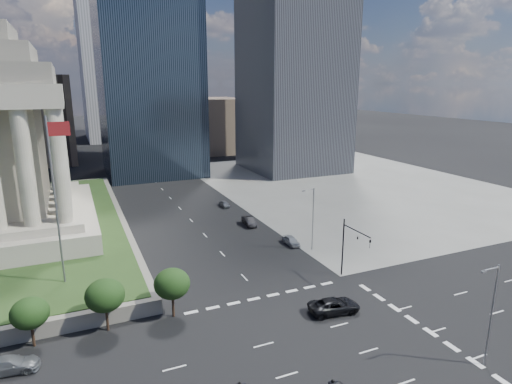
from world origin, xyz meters
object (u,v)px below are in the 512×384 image
parked_sedan_near (291,240)px  parked_sedan_far (225,204)px  pickup_truck (334,306)px  suv_grey (10,365)px  traffic_signal_ne (351,243)px  flagpole (56,192)px  street_lamp_north (312,215)px  parked_sedan_mid (249,221)px  street_lamp_south (491,310)px

parked_sedan_near → parked_sedan_far: size_ratio=1.14×
parked_sedan_far → pickup_truck: bearing=-95.2°
suv_grey → parked_sedan_far: bearing=-32.1°
parked_sedan_far → traffic_signal_ne: bearing=-86.4°
flagpole → suv_grey: size_ratio=3.94×
suv_grey → pickup_truck: bearing=-87.4°
suv_grey → traffic_signal_ne: bearing=-77.5°
suv_grey → parked_sedan_near: (38.22, 17.77, -0.04)m
flagpole → parked_sedan_near: bearing=7.2°
parked_sedan_far → parked_sedan_near: bearing=-85.7°
traffic_signal_ne → parked_sedan_far: (-3.50, 39.53, -4.64)m
street_lamp_north → suv_grey: street_lamp_north is taller
flagpole → parked_sedan_far: bearing=43.5°
street_lamp_north → parked_sedan_far: bearing=98.7°
parked_sedan_far → street_lamp_north: bearing=-82.7°
pickup_truck → parked_sedan_mid: (3.02, 32.34, -0.06)m
pickup_truck → parked_sedan_near: bearing=-7.0°
street_lamp_north → pickup_truck: 19.58m
flagpole → parked_sedan_mid: (30.83, 15.85, -12.35)m
parked_sedan_mid → parked_sedan_near: bearing=-72.6°
flagpole → parked_sedan_far: flagpole is taller
street_lamp_south → parked_sedan_near: 34.62m
parked_sedan_near → parked_sedan_far: (-2.50, 25.01, -0.09)m
flagpole → suv_grey: flagpole is taller
traffic_signal_ne → parked_sedan_mid: 26.76m
traffic_signal_ne → pickup_truck: 10.02m
flagpole → street_lamp_north: size_ratio=2.00×
street_lamp_north → parked_sedan_near: (-1.83, 3.21, -4.96)m
parked_sedan_mid → pickup_truck: bearing=-90.1°
traffic_signal_ne → street_lamp_south: 19.72m
flagpole → parked_sedan_mid: 36.80m
parked_sedan_far → suv_grey: bearing=-131.3°
parked_sedan_mid → parked_sedan_far: 13.37m
street_lamp_south → suv_grey: street_lamp_south is taller
street_lamp_south → parked_sedan_mid: (-4.33, 45.85, -4.89)m
pickup_truck → street_lamp_south: bearing=-143.5°
suv_grey → parked_sedan_far: 55.73m
parked_sedan_near → suv_grey: bearing=-154.2°
suv_grey → parked_sedan_mid: size_ratio=1.09×
street_lamp_south → pickup_truck: (-7.35, 13.50, -4.84)m
street_lamp_north → pickup_truck: size_ratio=1.68×
traffic_signal_ne → street_lamp_south: street_lamp_south is taller
flagpole → traffic_signal_ne: (34.33, -10.30, -7.86)m
flagpole → parked_sedan_far: 44.28m
traffic_signal_ne → parked_sedan_mid: bearing=97.6°
street_lamp_north → parked_sedan_mid: 16.22m
street_lamp_north → street_lamp_south: bearing=-90.0°
traffic_signal_ne → parked_sedan_far: 39.95m
suv_grey → parked_sedan_near: size_ratio=1.24×
parked_sedan_near → parked_sedan_far: parked_sedan_near is taller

